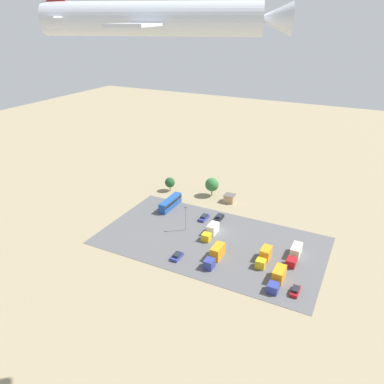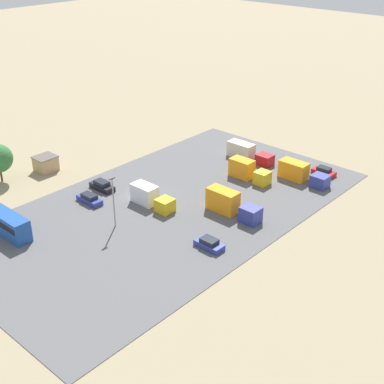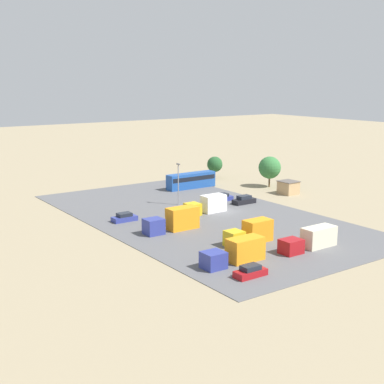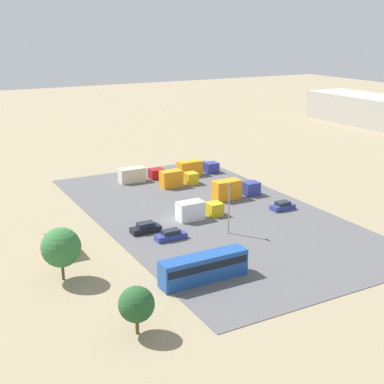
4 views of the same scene
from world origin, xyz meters
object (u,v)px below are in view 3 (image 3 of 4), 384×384
at_px(parked_car_2, 250,272).
at_px(parked_truck_4, 208,205).
at_px(parked_truck_0, 174,220).
at_px(parked_truck_2, 311,239).
at_px(parked_car_0, 244,200).
at_px(parked_truck_1, 237,252).
at_px(parked_truck_3, 251,233).
at_px(parked_car_1, 221,198).
at_px(bus, 191,180).
at_px(parked_car_3, 124,218).
at_px(shed_building, 288,187).

height_order(parked_car_2, parked_truck_4, parked_truck_4).
xyz_separation_m(parked_truck_0, parked_truck_2, (-18.46, -10.54, -0.29)).
relative_size(parked_car_0, parked_car_2, 1.11).
relative_size(parked_truck_1, parked_truck_3, 1.18).
distance_m(parked_truck_3, parked_truck_4, 18.66).
bearing_deg(parked_truck_3, parked_truck_2, -143.47).
distance_m(parked_car_1, parked_truck_1, 35.61).
height_order(bus, parked_truck_0, parked_truck_0).
relative_size(bus, parked_car_1, 2.45).
bearing_deg(parked_car_2, parked_car_3, 0.49).
xyz_separation_m(bus, parked_car_3, (-16.32, 24.84, -1.19)).
xyz_separation_m(parked_car_1, parked_truck_2, (-30.50, 8.17, 0.69)).
bearing_deg(parked_truck_0, parked_car_2, 170.86).
bearing_deg(bus, parked_truck_2, 166.60).
bearing_deg(parked_truck_3, parked_car_2, 138.54).
distance_m(bus, parked_truck_2, 45.38).
bearing_deg(parked_truck_1, parked_car_0, -42.14).
distance_m(parked_truck_0, parked_truck_1, 17.19).
height_order(parked_car_0, parked_car_2, parked_car_0).
bearing_deg(parked_truck_2, parked_car_0, -21.33).
distance_m(shed_building, parked_truck_0, 35.47).
xyz_separation_m(shed_building, bus, (16.16, 13.11, 0.49)).
height_order(parked_car_2, parked_truck_3, parked_truck_3).
height_order(parked_truck_0, parked_truck_4, parked_truck_0).
relative_size(parked_car_1, parked_truck_4, 0.59).
relative_size(parked_truck_0, parked_truck_1, 1.02).
bearing_deg(parked_truck_3, parked_truck_0, 25.26).
xyz_separation_m(parked_truck_2, parked_truck_4, (24.63, -0.46, 0.08)).
distance_m(parked_car_0, parked_truck_0, 22.22).
height_order(parked_car_2, parked_truck_1, parked_truck_1).
relative_size(bus, parked_truck_0, 1.24).
bearing_deg(parked_car_2, shed_building, -50.22).
bearing_deg(parked_truck_0, parked_car_1, -57.23).
relative_size(bus, parked_car_2, 2.76).
bearing_deg(parked_truck_1, parked_car_3, 4.44).
xyz_separation_m(bus, parked_truck_2, (-44.15, 10.52, -0.48)).
xyz_separation_m(parked_car_3, parked_truck_1, (-26.47, -2.05, 0.81)).
bearing_deg(bus, parked_truck_1, 151.96).
height_order(shed_building, parked_truck_4, parked_truck_4).
bearing_deg(parked_car_0, parked_truck_4, -80.62).
bearing_deg(parked_car_0, parked_truck_3, -38.18).
distance_m(parked_car_2, parked_truck_4, 31.58).
relative_size(parked_car_1, parked_truck_2, 0.49).
distance_m(parked_car_0, parked_truck_3, 24.75).
xyz_separation_m(parked_car_3, parked_truck_4, (-3.20, -14.78, 0.78)).
bearing_deg(shed_building, parked_car_1, 80.74).
relative_size(parked_car_0, parked_car_3, 1.11).
height_order(parked_car_2, parked_truck_2, parked_truck_2).
bearing_deg(parked_car_3, bus, 123.30).
relative_size(parked_car_0, parked_car_1, 0.99).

